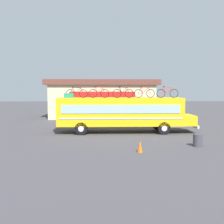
{
  "coord_description": "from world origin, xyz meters",
  "views": [
    {
      "loc": [
        -1.39,
        -21.34,
        3.48
      ],
      "look_at": [
        -0.66,
        0.0,
        1.69
      ],
      "focal_mm": 41.93,
      "sensor_mm": 36.0,
      "label": 1
    }
  ],
  "objects": [
    {
      "name": "rooftop_bicycle_5",
      "position": [
        3.85,
        -0.21,
        3.25
      ],
      "size": [
        1.78,
        0.44,
        0.93
      ],
      "color": "black",
      "rests_on": "bus"
    },
    {
      "name": "trash_bin",
      "position": [
        4.45,
        -5.59,
        0.39
      ],
      "size": [
        0.56,
        0.56,
        0.77
      ],
      "primitive_type": "cylinder",
      "color": "#3F3F47",
      "rests_on": "ground"
    },
    {
      "name": "rooftop_bicycle_1",
      "position": [
        -3.53,
        -0.07,
        3.24
      ],
      "size": [
        1.75,
        0.44,
        0.9
      ],
      "color": "black",
      "rests_on": "bus"
    },
    {
      "name": "rooftop_bicycle_2",
      "position": [
        -1.73,
        -0.19,
        3.25
      ],
      "size": [
        1.65,
        0.44,
        0.93
      ],
      "color": "black",
      "rests_on": "bus"
    },
    {
      "name": "traffic_cone",
      "position": [
        0.68,
        -6.98,
        0.33
      ],
      "size": [
        0.29,
        0.29,
        0.66
      ],
      "primitive_type": "cone",
      "color": "orange",
      "rests_on": "ground"
    },
    {
      "name": "rooftop_bicycle_4",
      "position": [
        2.04,
        0.25,
        3.24
      ],
      "size": [
        1.71,
        0.44,
        0.92
      ],
      "color": "black",
      "rests_on": "bus"
    },
    {
      "name": "roadside_building",
      "position": [
        -1.47,
        12.89,
        2.42
      ],
      "size": [
        13.77,
        7.77,
        4.74
      ],
      "color": "beige",
      "rests_on": "ground"
    },
    {
      "name": "luggage_bag_1",
      "position": [
        -4.12,
        -0.3,
        3.05
      ],
      "size": [
        0.75,
        0.34,
        0.37
      ],
      "primitive_type": "cube",
      "color": "#1E7F66",
      "rests_on": "bus"
    },
    {
      "name": "ground_plane",
      "position": [
        0.0,
        0.0,
        0.0
      ],
      "size": [
        120.0,
        120.0,
        0.0
      ],
      "primitive_type": "plane",
      "color": "#423F44"
    },
    {
      "name": "bus",
      "position": [
        0.19,
        0.0,
        1.7
      ],
      "size": [
        11.2,
        2.61,
        2.86
      ],
      "color": "yellow",
      "rests_on": "ground"
    },
    {
      "name": "rooftop_bicycle_3",
      "position": [
        0.21,
        -0.41,
        3.25
      ],
      "size": [
        1.67,
        0.44,
        0.93
      ],
      "color": "black",
      "rests_on": "bus"
    }
  ]
}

